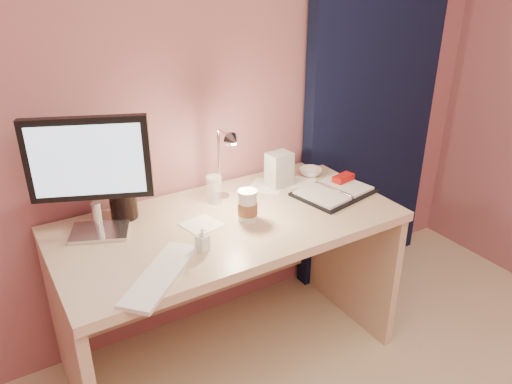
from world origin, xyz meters
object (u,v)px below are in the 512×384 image
monitor (90,166)px  dark_jar (123,200)px  keyboard (161,275)px  desk_lamp (229,159)px  desk (221,258)px  coffee_cup (248,206)px  clear_cup (214,189)px  planner (335,190)px  product_box (279,170)px  bowl (311,172)px  lotion_bottle (202,240)px

monitor → dark_jar: monitor is taller
keyboard → desk_lamp: bearing=-5.4°
desk → coffee_cup: 0.32m
dark_jar → clear_cup: bearing=-9.8°
planner → dark_jar: size_ratio=2.41×
monitor → product_box: size_ratio=2.89×
dark_jar → bowl: bearing=-3.1°
dark_jar → keyboard: bearing=-93.7°
desk → keyboard: size_ratio=3.57×
monitor → dark_jar: size_ratio=3.02×
keyboard → clear_cup: clear_cup is taller
dark_jar → product_box: size_ratio=0.95×
desk → lotion_bottle: size_ratio=15.42×
coffee_cup → clear_cup: coffee_cup is taller
keyboard → bowl: size_ratio=3.54×
coffee_cup → clear_cup: size_ratio=1.09×
lotion_bottle → dark_jar: size_ratio=0.58×
planner → coffee_cup: coffee_cup is taller
desk → clear_cup: clear_cup is taller
clear_cup → lotion_bottle: (-0.22, -0.34, -0.01)m
desk_lamp → product_box: bearing=13.8°
bowl → dark_jar: (-0.92, 0.05, 0.06)m
monitor → keyboard: (0.09, -0.40, -0.27)m
planner → dark_jar: (-0.89, 0.27, 0.06)m
planner → clear_cup: clear_cup is taller
bowl → clear_cup: bearing=-178.3°
planner → lotion_bottle: (-0.72, -0.13, 0.03)m
keyboard → lotion_bottle: size_ratio=4.32×
product_box → lotion_bottle: bearing=-154.1°
lotion_bottle → product_box: size_ratio=0.56×
product_box → desk_lamp: bearing=-172.7°
monitor → keyboard: bearing=-54.2°
clear_cup → coffee_cup: bearing=-79.3°
bowl → desk_lamp: bearing=-170.2°
lotion_bottle → desk_lamp: size_ratio=0.27×
product_box → desk_lamp: size_ratio=0.48×
lotion_bottle → dark_jar: dark_jar is taller
monitor → desk_lamp: (0.55, -0.05, -0.07)m
bowl → product_box: size_ratio=0.68×
planner → bowl: 0.22m
planner → lotion_bottle: 0.74m
monitor → desk_lamp: 0.55m
monitor → bowl: monitor is taller
monitor → keyboard: 0.49m
lotion_bottle → bowl: bearing=25.0°
planner → keyboard: bearing=-178.0°
bowl → dark_jar: 0.92m
desk → monitor: bearing=169.9°
keyboard → dark_jar: bearing=43.6°
product_box → desk_lamp: (-0.29, -0.06, 0.13)m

